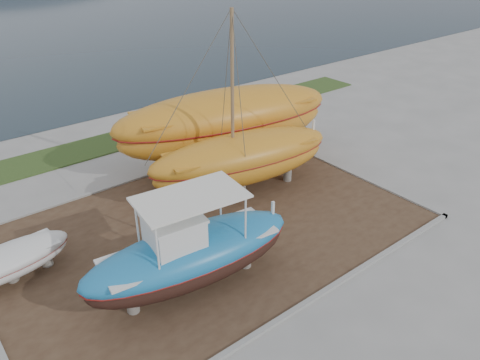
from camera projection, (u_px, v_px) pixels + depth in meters
ground at (267, 274)px, 18.11m from camera, size 140.00×140.00×0.00m
dirt_patch at (208, 228)px, 20.84m from camera, size 18.00×12.00×0.06m
curb_frame at (208, 227)px, 20.82m from camera, size 18.60×12.60×0.15m
grass_strip at (100, 145)px, 28.73m from camera, size 44.00×3.00×0.08m
blue_caique at (191, 245)px, 16.46m from camera, size 8.28×3.40×3.87m
white_dinghy at (9, 265)px, 17.39m from camera, size 4.80×2.17×1.40m
orange_sailboat at (242, 108)px, 21.51m from camera, size 9.84×4.52×8.89m
orange_bare_hull at (226, 129)px, 25.64m from camera, size 13.04×6.13×4.11m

